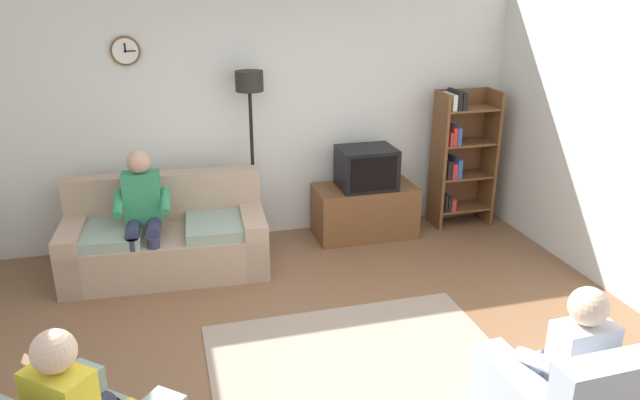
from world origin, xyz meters
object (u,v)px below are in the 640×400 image
object	(u,v)px
tv_stand	(365,211)
tv	(366,168)
floor_lamp	(250,111)
couch	(166,240)
person_on_couch	(143,209)
person_in_right_armchair	(568,360)
bookshelf	(459,156)

from	to	relation	value
tv_stand	tv	xyz separation A→B (m)	(0.00, -0.02, 0.51)
tv_stand	floor_lamp	world-z (taller)	floor_lamp
couch	person_on_couch	size ratio (longest dim) A/B	1.57
couch	tv_stand	world-z (taller)	couch
person_in_right_armchair	bookshelf	bearing A→B (deg)	72.82
couch	tv_stand	bearing A→B (deg)	8.16
tv	floor_lamp	size ratio (longest dim) A/B	0.32
bookshelf	person_in_right_armchair	size ratio (longest dim) A/B	1.41
floor_lamp	person_on_couch	distance (m)	1.44
bookshelf	floor_lamp	world-z (taller)	floor_lamp
person_in_right_armchair	tv_stand	bearing A→B (deg)	91.53
person_on_couch	person_in_right_armchair	size ratio (longest dim) A/B	1.11
tv_stand	bookshelf	world-z (taller)	bookshelf
floor_lamp	person_in_right_armchair	xyz separation A→B (m)	(1.30, -3.45, -0.85)
person_on_couch	person_in_right_armchair	world-z (taller)	person_on_couch
bookshelf	person_on_couch	distance (m)	3.51
couch	person_in_right_armchair	size ratio (longest dim) A/B	1.74
tv_stand	person_on_couch	bearing A→B (deg)	-169.84
tv_stand	bookshelf	bearing A→B (deg)	3.72
tv_stand	bookshelf	xyz separation A→B (m)	(1.15, 0.07, 0.52)
couch	floor_lamp	bearing A→B (deg)	23.53
person_on_couch	tv	bearing A→B (deg)	9.58
person_in_right_armchair	tv	bearing A→B (deg)	91.54
tv_stand	person_in_right_armchair	xyz separation A→B (m)	(0.09, -3.35, 0.32)
bookshelf	person_in_right_armchair	distance (m)	3.59
tv_stand	bookshelf	size ratio (longest dim) A/B	0.70
bookshelf	person_in_right_armchair	world-z (taller)	bookshelf
tv	person_on_couch	bearing A→B (deg)	-170.42
couch	tv_stand	size ratio (longest dim) A/B	1.77
floor_lamp	couch	bearing A→B (deg)	-156.47
person_on_couch	person_in_right_armchair	xyz separation A→B (m)	(2.42, -2.93, -0.09)
bookshelf	person_on_couch	xyz separation A→B (m)	(-3.48, -0.49, -0.11)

